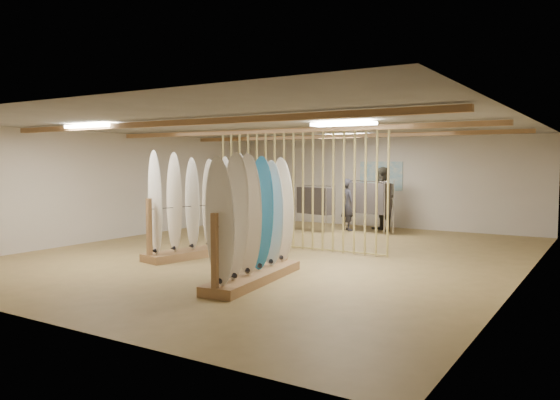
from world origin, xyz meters
The scene contains 16 objects.
floor centered at (0.00, 0.00, 0.00)m, with size 12.00×12.00×0.00m, color olive.
ceiling centered at (0.00, 0.00, 2.80)m, with size 12.00×12.00×0.00m, color gray.
wall_back centered at (0.00, 6.00, 1.40)m, with size 12.00×12.00×0.00m, color beige.
wall_front centered at (0.00, -6.00, 1.40)m, with size 12.00×12.00×0.00m, color beige.
wall_left centered at (-5.00, 0.00, 1.40)m, with size 12.00×12.00×0.00m, color beige.
wall_right centered at (5.00, 0.00, 1.40)m, with size 12.00×12.00×0.00m, color beige.
ceiling_slats centered at (0.00, 0.00, 2.72)m, with size 9.50×6.12×0.10m, color #976E45.
light_panels centered at (0.00, 0.00, 2.74)m, with size 1.20×0.35×0.06m, color white.
bamboo_partition centered at (0.00, 0.80, 1.40)m, with size 4.45×0.05×2.78m.
poster centered at (0.00, 5.98, 1.60)m, with size 1.40×0.03×0.90m, color teal.
rack_left centered at (-1.34, -1.09, 0.75)m, with size 1.15×2.78×2.19m.
rack_right centered at (1.13, -2.63, 0.73)m, with size 0.93×2.71×2.14m.
clothing_rack_a centered at (-1.28, 3.97, 0.90)m, with size 1.25×0.65×1.38m.
clothing_rack_b centered at (0.24, 4.47, 1.00)m, with size 1.37×0.73×1.53m.
shopper_a centered at (-0.48, 4.59, 0.88)m, with size 0.64×0.43×1.76m, color #25252C.
shopper_b centered at (0.48, 4.88, 1.07)m, with size 1.04×0.81×2.15m, color #353229.
Camera 1 is at (6.36, -10.19, 2.04)m, focal length 35.00 mm.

